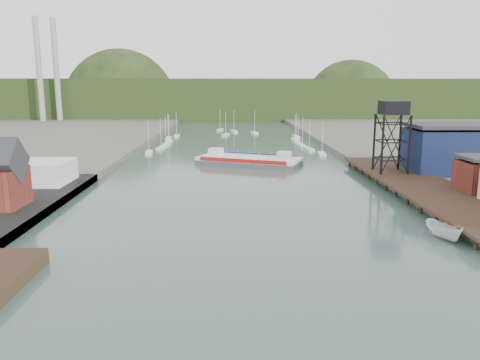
{
  "coord_description": "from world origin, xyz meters",
  "views": [
    {
      "loc": [
        -1.68,
        -46.29,
        21.28
      ],
      "look_at": [
        0.34,
        39.93,
        4.0
      ],
      "focal_mm": 35.0,
      "sensor_mm": 36.0,
      "label": 1
    }
  ],
  "objects": [
    {
      "name": "lift_tower",
      "position": [
        35.0,
        58.0,
        15.65
      ],
      "size": [
        6.5,
        6.5,
        16.0
      ],
      "color": "black",
      "rests_on": "east_pier"
    },
    {
      "name": "ground",
      "position": [
        0.0,
        0.0,
        0.0
      ],
      "size": [
        600.0,
        600.0,
        0.0
      ],
      "primitive_type": "plane",
      "color": "#304C45",
      "rests_on": "ground"
    },
    {
      "name": "motorboat",
      "position": [
        28.62,
        16.31,
        1.27
      ],
      "size": [
        4.37,
        6.99,
        2.53
      ],
      "primitive_type": "imported",
      "rotation": [
        0.0,
        0.0,
        0.31
      ],
      "color": "silver",
      "rests_on": "ground"
    },
    {
      "name": "distant_hills",
      "position": [
        -3.98,
        301.35,
        10.38
      ],
      "size": [
        500.0,
        120.0,
        80.0
      ],
      "color": "black",
      "rests_on": "ground"
    },
    {
      "name": "smokestacks",
      "position": [
        -106.0,
        232.5,
        30.0
      ],
      "size": [
        11.2,
        8.2,
        60.0
      ],
      "color": "#979893",
      "rests_on": "ground"
    },
    {
      "name": "marina_sailboats",
      "position": [
        0.08,
        138.46,
        0.35
      ],
      "size": [
        57.71,
        92.65,
        0.9
      ],
      "color": "silver",
      "rests_on": "ground"
    },
    {
      "name": "white_shed",
      "position": [
        -44.0,
        50.0,
        3.85
      ],
      "size": [
        18.0,
        12.0,
        4.5
      ],
      "primitive_type": "cube",
      "color": "silver",
      "rests_on": "west_quay"
    },
    {
      "name": "chain_ferry",
      "position": [
        3.88,
        82.24,
        1.16
      ],
      "size": [
        30.2,
        21.09,
        4.04
      ],
      "rotation": [
        0.0,
        0.0,
        -0.39
      ],
      "color": "#4C4C4F",
      "rests_on": "ground"
    },
    {
      "name": "blue_shed",
      "position": [
        50.0,
        60.0,
        7.06
      ],
      "size": [
        20.5,
        14.5,
        11.3
      ],
      "color": "#0B1133",
      "rests_on": "east_land"
    },
    {
      "name": "east_pier",
      "position": [
        37.0,
        45.0,
        1.9
      ],
      "size": [
        14.0,
        70.0,
        2.45
      ],
      "color": "black",
      "rests_on": "ground"
    }
  ]
}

